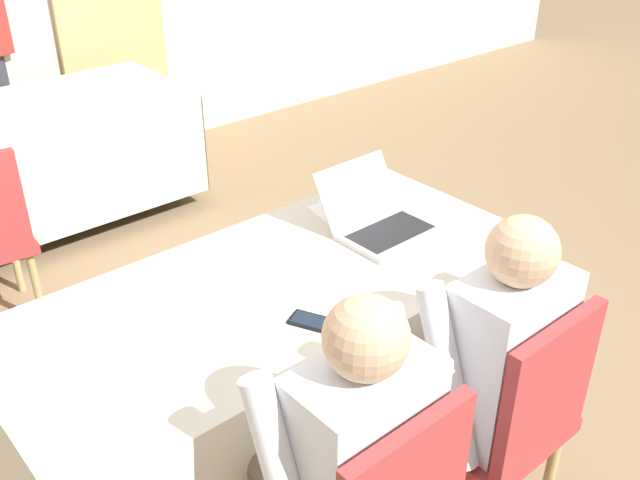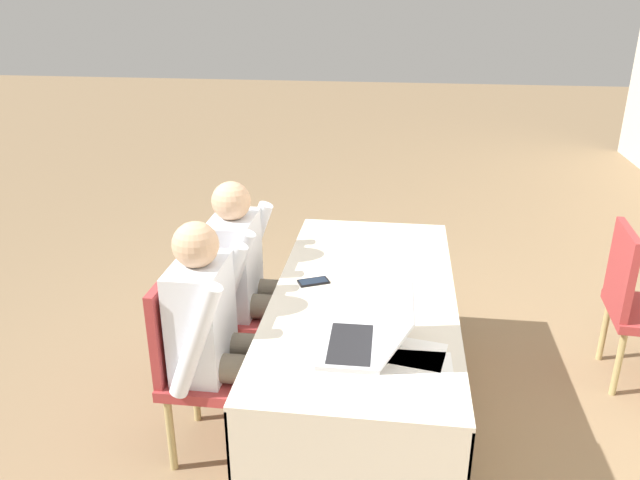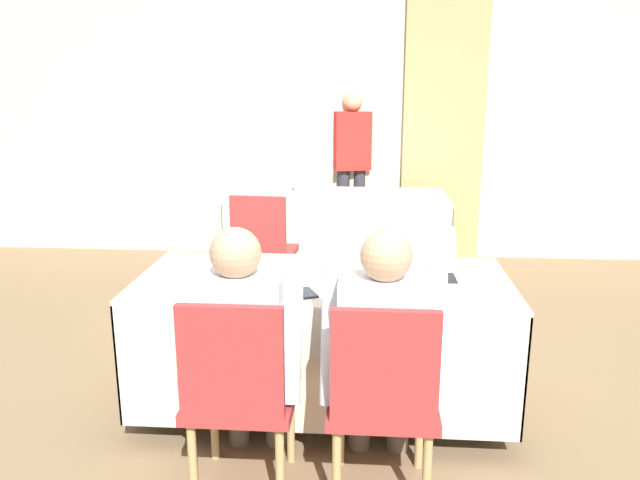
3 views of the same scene
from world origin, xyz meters
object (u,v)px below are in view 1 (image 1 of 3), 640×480
laptop (380,221)px  cell_phone (313,322)px  person_checkered_shirt (340,450)px  chair_near_right (504,415)px  person_white_shirt (482,357)px

laptop → cell_phone: laptop is taller
laptop → person_checkered_shirt: 1.03m
cell_phone → laptop: bearing=1.0°
laptop → person_checkered_shirt: person_checkered_shirt is taller
chair_near_right → person_checkered_shirt: (-0.58, 0.10, 0.16)m
person_checkered_shirt → person_white_shirt: same height
person_white_shirt → cell_phone: bearing=-47.0°
cell_phone → chair_near_right: size_ratio=0.18×
person_checkered_shirt → person_white_shirt: size_ratio=1.00×
laptop → chair_near_right: laptop is taller
cell_phone → person_white_shirt: 0.52m
cell_phone → chair_near_right: chair_near_right is taller
laptop → person_white_shirt: person_white_shirt is taller
person_checkered_shirt → person_white_shirt: bearing=-180.0°
laptop → person_checkered_shirt: size_ratio=0.32×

